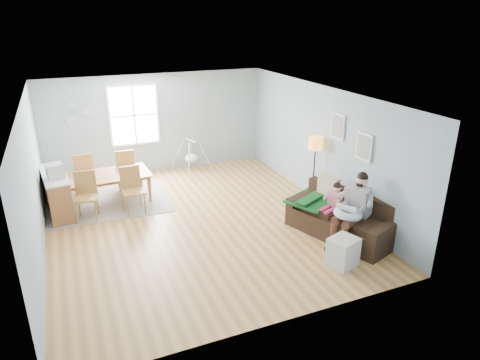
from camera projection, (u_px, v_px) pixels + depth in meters
name	position (u px, v px, depth m)	size (l,w,h in m)	color
room	(193.00, 110.00, 8.25)	(8.40, 9.40, 3.90)	#A26E39
window	(134.00, 115.00, 11.29)	(1.32, 0.08, 1.62)	white
pictures	(350.00, 136.00, 8.63)	(0.05, 1.34, 0.74)	white
wall_plates	(77.00, 113.00, 10.72)	(0.67, 0.02, 0.66)	#91A6AE
sofa	(342.00, 221.00, 8.52)	(1.54, 2.31, 0.86)	black
green_throw	(313.00, 200.00, 8.88)	(0.97, 0.84, 0.04)	#145727
beige_pillow	(328.00, 188.00, 8.88)	(0.14, 0.51, 0.51)	tan
father	(353.00, 207.00, 8.07)	(1.06, 0.74, 1.40)	gray
nursing_pillow	(348.00, 214.00, 8.00)	(0.54, 0.54, 0.15)	#CBE2FF
infant	(346.00, 208.00, 7.99)	(0.29, 0.39, 0.15)	silver
toddler	(333.00, 200.00, 8.46)	(0.56, 0.39, 0.83)	silver
floor_lamp	(315.00, 149.00, 9.61)	(0.32, 0.32, 1.59)	black
storage_cube	(343.00, 252.00, 7.49)	(0.58, 0.55, 0.52)	silver
rug	(110.00, 202.00, 10.09)	(2.74, 2.08, 0.01)	gray
dining_table	(108.00, 189.00, 9.97)	(1.94, 1.08, 0.68)	brown
chair_sw	(86.00, 192.00, 9.13)	(0.54, 0.54, 1.04)	olive
chair_se	(132.00, 186.00, 9.45)	(0.49, 0.49, 1.04)	olive
chair_nw	(84.00, 171.00, 10.30)	(0.49, 0.49, 1.06)	olive
chair_ne	(126.00, 166.00, 10.62)	(0.50, 0.50, 1.06)	olive
counter	(57.00, 193.00, 9.45)	(0.64, 1.68, 0.92)	brown
monitor	(55.00, 171.00, 8.97)	(0.39, 0.38, 0.31)	silver
baby_swing	(192.00, 157.00, 11.94)	(1.13, 1.14, 0.90)	silver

